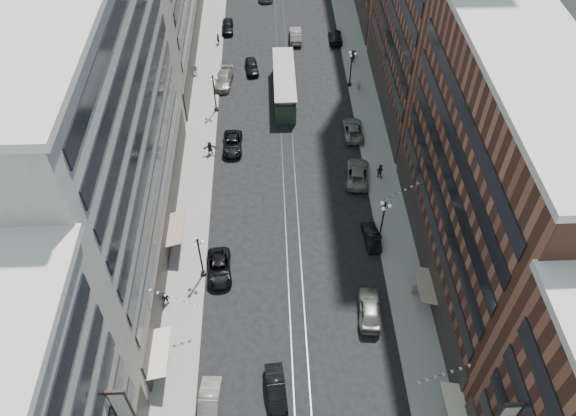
{
  "coord_description": "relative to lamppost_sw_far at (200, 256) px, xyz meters",
  "views": [
    {
      "loc": [
        -2.02,
        -5.95,
        45.97
      ],
      "look_at": [
        -0.52,
        32.23,
        5.0
      ],
      "focal_mm": 35.0,
      "sensor_mm": 36.0,
      "label": 1
    }
  ],
  "objects": [
    {
      "name": "car_4",
      "position": [
        16.0,
        -5.23,
        -2.22
      ],
      "size": [
        2.51,
        5.31,
        1.76
      ],
      "primitive_type": "imported",
      "rotation": [
        0.0,
        0.0,
        3.06
      ],
      "color": "#626257",
      "rests_on": "ground"
    },
    {
      "name": "pedestrian_6",
      "position": [
        -3.3,
        35.56,
        -2.14
      ],
      "size": [
        0.99,
        0.54,
        1.6
      ],
      "primitive_type": "imported",
      "rotation": [
        0.0,
        0.0,
        3.01
      ],
      "color": "beige",
      "rests_on": "sidewalk_west"
    },
    {
      "name": "car_10",
      "position": [
        17.47,
        3.83,
        -2.41
      ],
      "size": [
        1.73,
        4.27,
        1.38
      ],
      "primitive_type": "imported",
      "rotation": [
        0.0,
        0.0,
        3.21
      ],
      "color": "black",
      "rests_on": "ground"
    },
    {
      "name": "car_extra_0",
      "position": [
        11.45,
        44.65,
        -2.27
      ],
      "size": [
        1.81,
        5.04,
        1.65
      ],
      "primitive_type": "imported",
      "rotation": [
        0.0,
        0.0,
        3.13
      ],
      "color": "slate",
      "rests_on": "ground"
    },
    {
      "name": "car_2",
      "position": [
        1.61,
        0.25,
        -2.39
      ],
      "size": [
        2.71,
        5.26,
        1.42
      ],
      "primitive_type": "imported",
      "rotation": [
        0.0,
        0.0,
        0.07
      ],
      "color": "black",
      "rests_on": "ground"
    },
    {
      "name": "car_11",
      "position": [
        17.6,
        21.46,
        -2.37
      ],
      "size": [
        2.55,
        5.32,
        1.46
      ],
      "primitive_type": "imported",
      "rotation": [
        0.0,
        0.0,
        3.12
      ],
      "color": "slate",
      "rests_on": "ground"
    },
    {
      "name": "pedestrian_2",
      "position": [
        -3.3,
        -3.37,
        -2.1
      ],
      "size": [
        0.86,
        0.52,
        1.69
      ],
      "primitive_type": "imported",
      "rotation": [
        0.0,
        0.0,
        -0.08
      ],
      "color": "black",
      "rests_on": "sidewalk_west"
    },
    {
      "name": "ground",
      "position": [
        9.2,
        32.0,
        -3.1
      ],
      "size": [
        220.0,
        220.0,
        0.0
      ],
      "primitive_type": "plane",
      "color": "black",
      "rests_on": "ground"
    },
    {
      "name": "car_9",
      "position": [
        0.8,
        47.86,
        -2.34
      ],
      "size": [
        1.87,
        4.47,
        1.51
      ],
      "primitive_type": "imported",
      "rotation": [
        0.0,
        0.0,
        0.02
      ],
      "color": "black",
      "rests_on": "ground"
    },
    {
      "name": "pedestrian_extra_0",
      "position": [
        -0.46,
        43.73,
        -2.12
      ],
      "size": [
        0.7,
        0.71,
        1.65
      ],
      "primitive_type": "imported",
      "rotation": [
        0.0,
        0.0,
        5.47
      ],
      "color": "black",
      "rests_on": "sidewalk_west"
    },
    {
      "name": "pedestrian_8",
      "position": [
        19.45,
        30.72,
        -2.09
      ],
      "size": [
        0.65,
        0.45,
        1.72
      ],
      "primitive_type": "imported",
      "rotation": [
        0.0,
        0.0,
        3.08
      ],
      "color": "#A59688",
      "rests_on": "sidewalk_east"
    },
    {
      "name": "lamppost_sw_mid",
      "position": [
        0.0,
        27.0,
        0.0
      ],
      "size": [
        1.03,
        1.14,
        5.52
      ],
      "color": "black",
      "rests_on": "sidewalk_west"
    },
    {
      "name": "rail_west",
      "position": [
        8.5,
        42.0,
        -3.09
      ],
      "size": [
        0.12,
        180.0,
        0.02
      ],
      "primitive_type": "cube",
      "color": "#2D2D33",
      "rests_on": "ground"
    },
    {
      "name": "car_extra_1",
      "position": [
        17.16,
        13.36,
        -2.31
      ],
      "size": [
        3.33,
        5.93,
        1.57
      ],
      "primitive_type": "imported",
      "rotation": [
        0.0,
        0.0,
        3.01
      ],
      "color": "slate",
      "rests_on": "ground"
    },
    {
      "name": "sidewalk_east",
      "position": [
        20.2,
        42.0,
        -3.02
      ],
      "size": [
        4.0,
        180.0,
        0.15
      ],
      "primitive_type": "cube",
      "color": "gray",
      "rests_on": "ground"
    },
    {
      "name": "pedestrian_7",
      "position": [
        19.78,
        13.43,
        -2.02
      ],
      "size": [
        1.03,
        0.9,
        1.86
      ],
      "primitive_type": "imported",
      "rotation": [
        0.0,
        0.0,
        2.59
      ],
      "color": "black",
      "rests_on": "sidewalk_east"
    },
    {
      "name": "pedestrian_9",
      "position": [
        19.67,
        37.84,
        -2.01
      ],
      "size": [
        1.32,
        0.93,
        1.88
      ],
      "primitive_type": "imported",
      "rotation": [
        0.0,
        0.0,
        0.39
      ],
      "color": "black",
      "rests_on": "sidewalk_east"
    },
    {
      "name": "streetcar",
      "position": [
        9.2,
        30.15,
        -1.44
      ],
      "size": [
        2.87,
        12.96,
        3.59
      ],
      "color": "#263C2A",
      "rests_on": "ground"
    },
    {
      "name": "car_1",
      "position": [
        1.41,
        -13.92,
        -2.3
      ],
      "size": [
        2.0,
        4.93,
        1.59
      ],
      "primitive_type": "imported",
      "rotation": [
        0.0,
        0.0,
        -0.07
      ],
      "color": "gray",
      "rests_on": "ground"
    },
    {
      "name": "car_5",
      "position": [
        7.0,
        -12.71,
        -2.35
      ],
      "size": [
        1.97,
        4.64,
        1.49
      ],
      "primitive_type": "imported",
      "rotation": [
        0.0,
        0.0,
        0.09
      ],
      "color": "black",
      "rests_on": "ground"
    },
    {
      "name": "building_west_mid",
      "position": [
        -7.8,
        5.0,
        10.9
      ],
      "size": [
        8.0,
        36.0,
        28.0
      ],
      "primitive_type": "cube",
      "color": "#A29D90",
      "rests_on": "ground"
    },
    {
      "name": "sidewalk_west",
      "position": [
        -1.8,
        42.0,
        -3.02
      ],
      "size": [
        4.0,
        180.0,
        0.15
      ],
      "primitive_type": "cube",
      "color": "gray",
      "rests_on": "ground"
    },
    {
      "name": "car_7",
      "position": [
        2.4,
        19.36,
        -2.4
      ],
      "size": [
        2.35,
        5.05,
        1.4
      ],
      "primitive_type": "imported",
      "rotation": [
        0.0,
        0.0,
        -0.01
      ],
      "color": "black",
      "rests_on": "ground"
    },
    {
      "name": "lamppost_se_mid",
      "position": [
        18.4,
        32.0,
        0.0
      ],
      "size": [
        1.03,
        1.14,
        5.52
      ],
      "color": "black",
      "rests_on": "sidewalk_east"
    },
    {
      "name": "rail_east",
      "position": [
        9.9,
        42.0,
        -3.09
      ],
      "size": [
        0.12,
        180.0,
        0.02
      ],
      "primitive_type": "cube",
      "color": "#2D2D33",
      "rests_on": "ground"
    },
    {
      "name": "lamppost_se_far",
      "position": [
        18.4,
        4.0,
        0.0
      ],
      "size": [
        1.03,
        1.14,
        5.52
      ],
      "color": "black",
      "rests_on": "sidewalk_east"
    },
    {
      "name": "pedestrian_5",
      "position": [
        -0.3,
        18.3,
        -2.05
      ],
      "size": [
        1.7,
        0.66,
        1.78
      ],
      "primitive_type": "imported",
      "rotation": [
        0.0,
        0.0,
        0.11
      ],
      "color": "black",
      "rests_on": "sidewalk_west"
    },
    {
      "name": "car_13",
      "position": [
        4.7,
        36.35,
        -2.37
      ],
      "size": [
        2.22,
        4.46,
        1.46
      ],
      "primitive_type": "imported",
      "rotation": [
        0.0,
        0.0,
        0.12
      ],
      "color": "black",
      "rests_on": "ground"
    },
    {
      "name": "lamppost_sw_far",
      "position": [
        0.0,
        0.0,
        0.0
      ],
      "size": [
        1.03,
        1.14,
        5.52
      ],
      "color": "black",
      "rests_on": "sidewalk_west"
    },
    {
      "name": "car_12",
      "position": [
        17.6,
        44.21,
        -2.4
      ],
      "size": [
        2.02,
        4.81,
        1.39
      ],
      "primitive_type": "imported",
      "rotation": [
        0.0,
        0.0,
        3.13
      ],
      "color": "black",
      "rests_on": "ground"
    },
    {
      "name": "pedestrian_4",
      "position": [
        20.65,
        -3.25,
        -2.16
      ],
      "size": [
        0.69,
        1.01,
        1.58
      ],
      "primitive_type": "imported",
      "rotation": [
        0.0,
        0.0,
        1.9
      ],
      "color": "#BBAC9B",
      "rests_on": "sidewalk_east"
    },
    {
      "name": "building_east_mid",
      "position": [
        26.2,
        -0.0,
        8.9
      ],
      "size": [
        8.0,
        30.0,
        24.0
      ],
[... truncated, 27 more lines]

